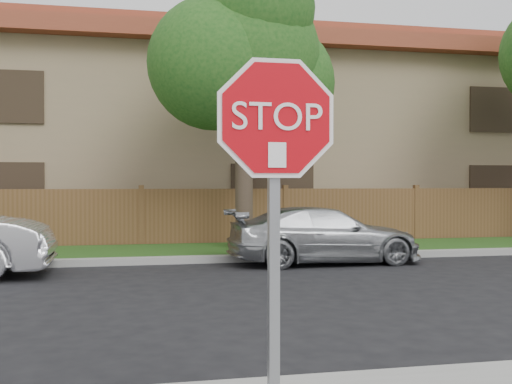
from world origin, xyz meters
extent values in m
cube|color=gray|center=(0.00, 8.15, 0.07)|extent=(70.00, 0.30, 0.15)
cube|color=#1E4714|center=(0.00, 9.80, 0.06)|extent=(70.00, 3.00, 0.12)
cube|color=brown|center=(0.00, 11.40, 0.80)|extent=(70.00, 0.12, 1.60)
cube|color=#9D8561|center=(0.00, 17.00, 3.00)|extent=(34.00, 8.00, 6.00)
cube|color=brown|center=(0.00, 17.00, 6.25)|extent=(35.20, 9.20, 0.50)
cube|color=brown|center=(0.00, 17.00, 6.85)|extent=(33.00, 5.50, 0.70)
cylinder|color=#382B21|center=(2.50, 9.70, 1.96)|extent=(0.44, 0.44, 3.92)
sphere|color=#1A4B17|center=(2.50, 9.70, 4.90)|extent=(3.80, 3.80, 3.80)
sphere|color=#1A4B17|center=(3.40, 10.00, 4.34)|extent=(3.00, 3.00, 3.00)
sphere|color=#1A4B17|center=(1.70, 9.30, 4.62)|extent=(3.20, 3.20, 3.20)
sphere|color=#1A4B17|center=(2.70, 9.10, 5.95)|extent=(2.80, 2.80, 2.80)
cube|color=gray|center=(0.63, -1.44, 1.25)|extent=(0.06, 0.06, 2.30)
cylinder|color=white|center=(0.63, -1.50, 2.15)|extent=(1.01, 0.02, 1.01)
cylinder|color=#B4060F|center=(0.63, -1.51, 2.15)|extent=(0.93, 0.02, 0.93)
cube|color=white|center=(0.63, -1.53, 1.93)|extent=(0.11, 0.00, 0.15)
imported|color=#A4A8AB|center=(3.89, 7.53, 0.62)|extent=(4.28, 1.80, 1.23)
camera|label=1|loc=(-0.21, -4.98, 1.76)|focal=42.00mm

